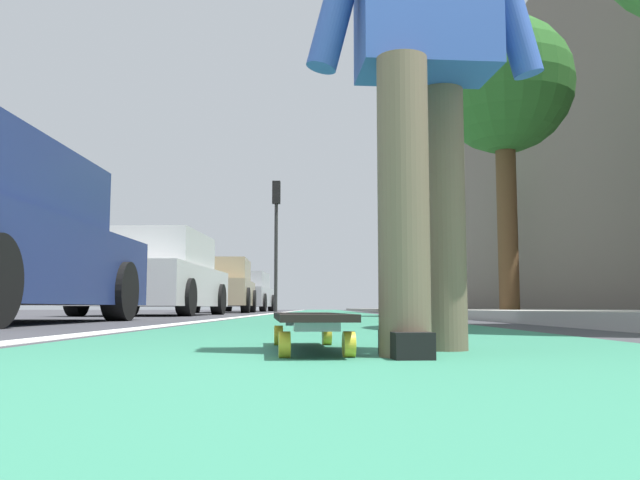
% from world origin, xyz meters
% --- Properties ---
extents(ground_plane, '(80.00, 80.00, 0.00)m').
position_xyz_m(ground_plane, '(10.00, 0.00, 0.00)').
color(ground_plane, '#38383D').
extents(bike_lane_paint, '(56.00, 2.19, 0.00)m').
position_xyz_m(bike_lane_paint, '(24.00, 0.00, 0.00)').
color(bike_lane_paint, '#2D7256').
rests_on(bike_lane_paint, ground).
extents(lane_stripe_white, '(52.00, 0.16, 0.01)m').
position_xyz_m(lane_stripe_white, '(20.00, 1.24, 0.00)').
color(lane_stripe_white, silver).
rests_on(lane_stripe_white, ground).
extents(sidewalk_curb, '(52.00, 3.20, 0.11)m').
position_xyz_m(sidewalk_curb, '(18.00, -3.19, 0.05)').
color(sidewalk_curb, '#9E9B93').
rests_on(sidewalk_curb, ground).
extents(building_facade, '(40.00, 1.20, 8.51)m').
position_xyz_m(building_facade, '(22.00, -6.18, 4.25)').
color(building_facade, '#696156').
rests_on(building_facade, ground).
extents(skateboard, '(0.85, 0.27, 0.11)m').
position_xyz_m(skateboard, '(1.30, 0.11, 0.09)').
color(skateboard, yellow).
rests_on(skateboard, ground).
extents(skater_person, '(0.48, 0.72, 1.64)m').
position_xyz_m(skater_person, '(1.15, -0.23, 0.94)').
color(skater_person, brown).
rests_on(skater_person, ground).
extents(parked_car_mid, '(4.45, 2.10, 1.46)m').
position_xyz_m(parked_car_mid, '(11.32, 3.05, 0.70)').
color(parked_car_mid, silver).
rests_on(parked_car_mid, ground).
extents(parked_car_far, '(4.07, 2.02, 1.50)m').
position_xyz_m(parked_car_far, '(18.29, 2.96, 0.72)').
color(parked_car_far, tan).
rests_on(parked_car_far, ground).
extents(parked_car_end, '(4.57, 2.07, 1.49)m').
position_xyz_m(parked_car_end, '(25.18, 3.01, 0.72)').
color(parked_car_end, '#B7B7BC').
rests_on(parked_car_end, ground).
extents(traffic_light, '(0.33, 0.28, 4.57)m').
position_xyz_m(traffic_light, '(22.60, 1.64, 3.14)').
color(traffic_light, '#2D2D2D').
rests_on(traffic_light, ground).
extents(street_tree_mid, '(2.16, 2.16, 4.70)m').
position_xyz_m(street_tree_mid, '(9.49, -2.79, 3.56)').
color(street_tree_mid, brown).
rests_on(street_tree_mid, ground).
extents(street_tree_far, '(1.98, 1.98, 4.44)m').
position_xyz_m(street_tree_far, '(18.21, -2.79, 3.39)').
color(street_tree_far, brown).
rests_on(street_tree_far, ground).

